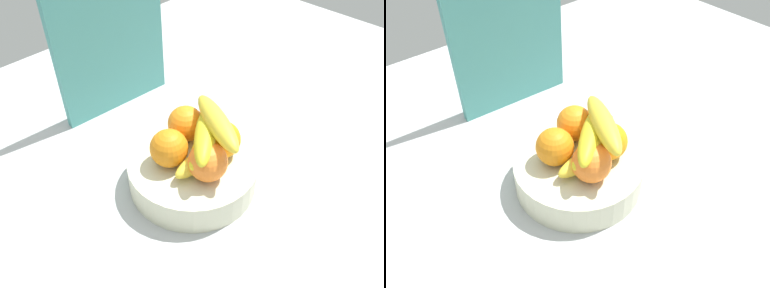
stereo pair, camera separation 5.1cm
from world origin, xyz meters
TOP-DOWN VIEW (x-y plane):
  - ground_plane at (0.00, 0.00)cm, footprint 180.00×140.00cm
  - fruit_bowl at (-3.76, 0.14)cm, footprint 25.41×25.41cm
  - orange_front_left at (-7.32, 2.66)cm, footprint 7.32×7.32cm
  - orange_front_right at (-4.95, -5.01)cm, footprint 7.32×7.32cm
  - orange_center at (1.42, -2.76)cm, footprint 7.32×7.32cm
  - orange_back_left at (-0.29, 5.55)cm, footprint 7.32×7.32cm
  - banana_bunch at (-1.34, -1.97)cm, footprint 18.14×17.03cm
  - cutting_board at (2.70, 32.11)cm, footprint 28.06×3.60cm

SIDE VIEW (x-z plane):
  - ground_plane at x=0.00cm, z-range -3.00..0.00cm
  - fruit_bowl at x=-3.76cm, z-range 0.00..6.34cm
  - orange_front_left at x=-7.32cm, z-range 6.34..13.67cm
  - orange_front_right at x=-4.95cm, z-range 6.34..13.67cm
  - orange_center at x=1.42cm, z-range 6.34..13.67cm
  - orange_back_left at x=-0.29cm, z-range 6.34..13.67cm
  - banana_bunch at x=-1.34cm, z-range 6.34..16.94cm
  - cutting_board at x=2.70cm, z-range 0.00..36.00cm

